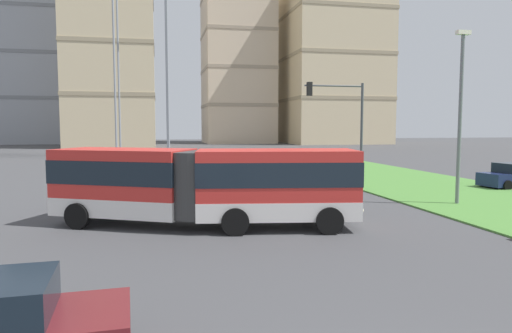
% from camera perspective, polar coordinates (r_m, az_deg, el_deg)
% --- Properties ---
extents(articulated_bus, '(11.89, 5.91, 3.00)m').
position_cam_1_polar(articulated_bus, '(18.19, -6.35, -2.16)').
color(articulated_bus, red).
rests_on(articulated_bus, ground).
extents(car_silver_hatch, '(4.50, 2.23, 1.58)m').
position_cam_1_polar(car_silver_hatch, '(24.24, -17.19, -2.71)').
color(car_silver_hatch, '#B7BABF').
rests_on(car_silver_hatch, ground).
extents(traffic_light_far_right, '(3.74, 0.28, 6.48)m').
position_cam_1_polar(traffic_light_far_right, '(28.69, 10.72, 5.90)').
color(traffic_light_far_right, '#474C51').
rests_on(traffic_light_far_right, ground).
extents(streetlight_median, '(0.70, 0.28, 8.48)m').
position_cam_1_polar(streetlight_median, '(24.96, 23.70, 6.35)').
color(streetlight_median, slate).
rests_on(streetlight_median, ground).
extents(apartment_tower_west, '(20.26, 14.77, 37.40)m').
position_cam_1_polar(apartment_tower_west, '(115.27, -25.63, 11.91)').
color(apartment_tower_west, '#9EA3AD').
rests_on(apartment_tower_west, ground).
extents(apartment_tower_centre, '(15.21, 16.06, 40.01)m').
position_cam_1_polar(apartment_tower_centre, '(108.46, -2.30, 13.56)').
color(apartment_tower_centre, '#C6B299').
rests_on(apartment_tower_centre, ground).
extents(apartment_tower_eastcentre, '(20.83, 19.88, 37.03)m').
position_cam_1_polar(apartment_tower_eastcentre, '(107.42, 9.39, 12.77)').
color(apartment_tower_eastcentre, beige).
rests_on(apartment_tower_eastcentre, ground).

